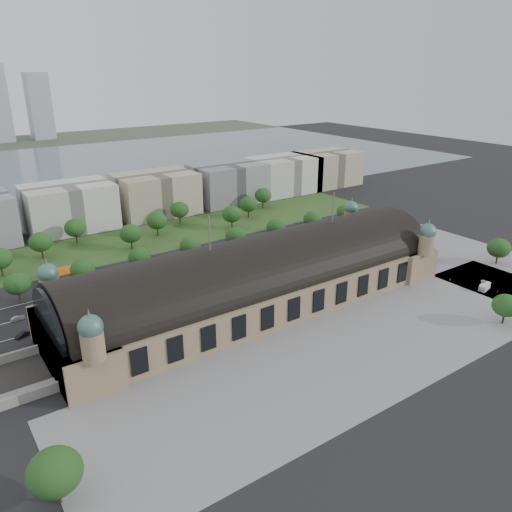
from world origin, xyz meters
TOP-DOWN VIEW (x-y plane):
  - ground at (0.00, 0.00)m, footprint 900.00×900.00m
  - station at (0.00, 0.00)m, footprint 150.00×48.40m
  - plaza_south at (10.00, -44.00)m, footprint 190.00×48.00m
  - plaza_east at (103.00, 0.00)m, footprint 56.00×100.00m
  - road_slab at (-20.00, 38.00)m, footprint 260.00×26.00m
  - grass_belt at (-15.00, 93.00)m, footprint 300.00×45.00m
  - petrol_station at (-53.91, 65.28)m, footprint 14.00×13.00m
  - lake at (0.00, 298.00)m, footprint 700.00×320.00m
  - far_shore at (0.00, 498.00)m, footprint 700.00×120.00m
  - far_tower_right at (45.00, 508.00)m, footprint 24.00×24.00m
  - office_3 at (-30.00, 133.00)m, footprint 45.00×32.00m
  - office_4 at (20.00, 133.00)m, footprint 45.00×32.00m
  - office_5 at (70.00, 133.00)m, footprint 45.00×32.00m
  - office_6 at (115.00, 133.00)m, footprint 45.00×32.00m
  - office_7 at (155.00, 133.00)m, footprint 45.00×32.00m
  - tree_row_2 at (-72.00, 53.00)m, footprint 9.60×9.60m
  - tree_row_3 at (-48.00, 53.00)m, footprint 9.60×9.60m
  - tree_row_4 at (-24.00, 53.00)m, footprint 9.60×9.60m
  - tree_row_5 at (0.00, 53.00)m, footprint 9.60×9.60m
  - tree_row_6 at (24.00, 53.00)m, footprint 9.60×9.60m
  - tree_row_7 at (48.00, 53.00)m, footprint 9.60×9.60m
  - tree_row_8 at (72.00, 53.00)m, footprint 9.60×9.60m
  - tree_row_9 at (96.00, 53.00)m, footprint 9.60×9.60m
  - tree_belt_4 at (-54.00, 95.00)m, footprint 10.40×10.40m
  - tree_belt_5 at (-35.00, 107.00)m, footprint 10.40×10.40m
  - tree_belt_6 at (-16.00, 83.00)m, footprint 10.40×10.40m
  - tree_belt_7 at (3.00, 95.00)m, footprint 10.40×10.40m
  - tree_belt_8 at (22.00, 107.00)m, footprint 10.40×10.40m
  - tree_belt_9 at (41.00, 83.00)m, footprint 10.40×10.40m
  - tree_belt_10 at (60.00, 95.00)m, footprint 10.40×10.40m
  - tree_belt_11 at (79.00, 107.00)m, footprint 10.40×10.40m
  - tree_plaza_ne at (110.00, -28.00)m, footprint 10.00×10.00m
  - tree_plaza_sw at (-85.00, -50.00)m, footprint 11.00×11.00m
  - tree_plaza_s at (60.00, -60.00)m, footprint 9.00×9.00m
  - traffic_car_1 at (-75.72, 38.14)m, footprint 4.69×1.79m
  - traffic_car_3 at (-26.89, 43.20)m, footprint 4.73×1.96m
  - traffic_car_4 at (17.58, 35.76)m, footprint 4.00×1.68m
  - traffic_car_5 at (41.51, 39.30)m, footprint 3.96×1.46m
  - parked_car_0 at (-76.94, 25.00)m, footprint 5.03×3.40m
  - parked_car_1 at (-66.06, 24.22)m, footprint 6.05×4.89m
  - parked_car_2 at (-71.43, 25.00)m, footprint 5.03×3.58m
  - parked_car_3 at (-36.82, 21.00)m, footprint 4.21×3.47m
  - parked_car_4 at (-55.43, 25.00)m, footprint 4.94×4.25m
  - parked_car_5 at (-43.62, 25.00)m, footprint 5.56×4.91m
  - parked_car_6 at (-26.46, 21.00)m, footprint 5.79×5.30m
  - bus_west at (-21.32, 29.31)m, footprint 13.84×4.42m
  - bus_mid at (16.21, 27.00)m, footprint 12.23×3.51m
  - bus_east at (16.67, 27.00)m, footprint 13.29×3.24m
  - van_east at (79.64, -40.92)m, footprint 6.53×3.69m
  - advertising_column at (80.00, -39.92)m, footprint 1.89×1.89m
  - pedestrian_1 at (80.79, -45.75)m, footprint 0.76×0.78m
  - pedestrian_2 at (76.30, -27.96)m, footprint 0.53×0.82m

SIDE VIEW (x-z plane):
  - ground at x=0.00m, z-range 0.00..0.00m
  - plaza_south at x=10.00m, z-range -0.06..0.06m
  - plaza_east at x=103.00m, z-range -0.06..0.06m
  - road_slab at x=-20.00m, z-range -0.05..0.05m
  - grass_belt at x=-15.00m, z-range -0.05..0.05m
  - lake at x=0.00m, z-range -0.04..0.04m
  - far_shore at x=0.00m, z-range -0.07..0.07m
  - traffic_car_5 at x=41.51m, z-range 0.00..1.29m
  - traffic_car_4 at x=17.58m, z-range 0.00..1.35m
  - parked_car_2 at x=-71.43m, z-range 0.00..1.35m
  - parked_car_3 at x=-36.82m, z-range 0.00..1.35m
  - traffic_car_3 at x=-26.89m, z-range 0.00..1.37m
  - parked_car_5 at x=-43.62m, z-range 0.00..1.43m
  - traffic_car_1 at x=-75.72m, z-range 0.00..1.52m
  - parked_car_1 at x=-66.06m, z-range 0.00..1.53m
  - parked_car_0 at x=-76.94m, z-range 0.00..1.57m
  - pedestrian_2 at x=76.30m, z-range 0.00..1.58m
  - parked_car_4 at x=-55.43m, z-range 0.00..1.61m
  - parked_car_6 at x=-26.46m, z-range 0.00..1.63m
  - pedestrian_1 at x=80.79m, z-range 0.00..1.81m
  - van_east at x=79.64m, z-range -0.06..2.61m
  - bus_mid at x=16.21m, z-range 0.00..3.37m
  - bus_east at x=16.67m, z-range 0.00..3.69m
  - advertising_column at x=80.00m, z-range 0.07..3.65m
  - bus_west at x=-21.32m, z-range 0.00..3.79m
  - petrol_station at x=-53.91m, z-range 0.42..5.47m
  - tree_plaza_s at x=60.00m, z-range 1.48..12.13m
  - tree_row_2 at x=-72.00m, z-range 1.67..13.19m
  - tree_row_3 at x=-48.00m, z-range 1.67..13.19m
  - tree_row_4 at x=-24.00m, z-range 1.67..13.19m
  - tree_row_5 at x=0.00m, z-range 1.67..13.19m
  - tree_row_6 at x=24.00m, z-range 1.67..13.19m
  - tree_row_7 at x=48.00m, z-range 1.67..13.19m
  - tree_row_8 at x=72.00m, z-range 1.67..13.19m
  - tree_row_9 at x=96.00m, z-range 1.67..13.19m
  - tree_plaza_ne at x=110.00m, z-range 1.58..13.27m
  - tree_belt_4 at x=-54.00m, z-range 1.81..14.29m
  - tree_belt_5 at x=-35.00m, z-range 1.81..14.29m
  - tree_belt_6 at x=-16.00m, z-range 1.81..14.29m
  - tree_belt_7 at x=3.00m, z-range 1.81..14.29m
  - tree_belt_8 at x=22.00m, z-range 1.81..14.29m
  - tree_belt_9 at x=41.00m, z-range 1.81..14.29m
  - tree_belt_10 at x=60.00m, z-range 1.81..14.29m
  - tree_belt_11 at x=79.00m, z-range 1.81..14.29m
  - tree_plaza_sw at x=-85.00m, z-range 1.68..14.42m
  - station at x=0.00m, z-range -11.87..32.43m
  - office_3 at x=-30.00m, z-range 0.00..24.00m
  - office_4 at x=20.00m, z-range 0.00..24.00m
  - office_5 at x=70.00m, z-range 0.00..24.00m
  - office_6 at x=115.00m, z-range 0.00..24.00m
  - office_7 at x=155.00m, z-range 0.00..24.00m
  - far_tower_right at x=45.00m, z-range 0.00..75.00m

